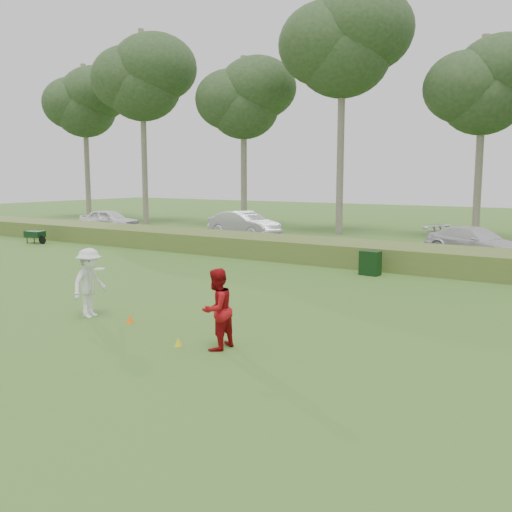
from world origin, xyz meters
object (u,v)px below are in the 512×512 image
Objects in this scene: player_red at (217,309)px; car_right at (475,243)px; player_white at (90,283)px; cone_orange at (130,319)px; cone_yellow at (178,342)px; utility_cabinet at (370,263)px; car_left at (109,220)px; car_mid at (244,224)px.

car_right is at bearing 174.98° from player_red.
player_white is 0.39× the size of car_right.
cone_yellow is (2.32, -0.84, -0.01)m from cone_orange.
player_white reaches higher than utility_cabinet.
player_white reaches higher than player_red.
player_red reaches higher than cone_yellow.
cone_orange is at bearing -100.26° from utility_cabinet.
car_right is at bearing 73.37° from utility_cabinet.
car_left is (-18.36, 16.32, 0.66)m from cone_orange.
player_red is 8.13× the size of cone_orange.
player_white is 0.44× the size of car_left.
utility_cabinet is at bearing 76.06° from cone_orange.
cone_yellow is 0.22× the size of utility_cabinet.
utility_cabinet is (3.81, 10.04, -0.46)m from player_white.
cone_yellow is at bearing -69.88° from player_red.
car_mid reaches higher than car_left.
player_white is at bearing -143.22° from car_left.
car_right reaches higher than cone_yellow.
cone_yellow is at bearing -164.00° from car_right.
player_white is 17.60m from car_right.
car_mid is (-10.85, 18.59, 0.74)m from cone_yellow.
player_white is 1.57m from cone_orange.
utility_cabinet reaches higher than cone_orange.
player_red is at bearing 19.43° from cone_yellow.
player_red is 1.18m from cone_yellow.
cone_orange is 19.71m from car_mid.
player_white reaches higher than cone_yellow.
car_left is 0.88× the size of car_right.
player_white reaches higher than car_left.
player_white is at bearing -107.08° from utility_cabinet.
car_right reaches higher than cone_orange.
cone_orange is 2.47m from cone_yellow.
player_red reaches higher than car_mid.
cone_yellow is 21.54m from car_mid.
cone_orange is 10.25m from utility_cabinet.
player_white reaches higher than car_right.
player_red reaches higher than car_left.
cone_orange is (1.34, 0.10, -0.81)m from player_white.
car_left reaches higher than car_right.
car_left reaches higher than cone_orange.
car_mid is at bearing 120.28° from cone_yellow.
cone_yellow is 0.04× the size of car_mid.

